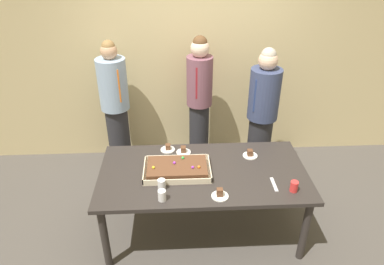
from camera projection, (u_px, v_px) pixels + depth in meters
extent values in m
plane|color=#4C4742|center=(202.00, 228.00, 3.73)|extent=(12.00, 12.00, 0.00)
cube|color=#CCB784|center=(194.00, 47.00, 4.36)|extent=(8.00, 0.12, 3.00)
cube|color=#2D2826|center=(203.00, 173.00, 3.37)|extent=(2.00, 1.01, 0.04)
cylinder|color=#2D2826|center=(105.00, 238.00, 3.14)|extent=(0.07, 0.07, 0.71)
cylinder|color=#2D2826|center=(305.00, 230.00, 3.23)|extent=(0.07, 0.07, 0.71)
cylinder|color=#2D2826|center=(117.00, 180.00, 3.88)|extent=(0.07, 0.07, 0.71)
cylinder|color=#2D2826|center=(280.00, 175.00, 3.96)|extent=(0.07, 0.07, 0.71)
cube|color=beige|center=(177.00, 171.00, 3.35)|extent=(0.64, 0.41, 0.01)
cube|color=beige|center=(177.00, 182.00, 3.16)|extent=(0.64, 0.01, 0.05)
cube|color=beige|center=(177.00, 157.00, 3.50)|extent=(0.64, 0.01, 0.05)
cube|color=beige|center=(144.00, 170.00, 3.32)|extent=(0.01, 0.41, 0.05)
cube|color=beige|center=(210.00, 168.00, 3.35)|extent=(0.01, 0.41, 0.05)
cube|color=brown|center=(177.00, 168.00, 3.33)|extent=(0.57, 0.34, 0.07)
sphere|color=yellow|center=(153.00, 167.00, 3.26)|extent=(0.03, 0.03, 0.03)
sphere|color=purple|center=(193.00, 167.00, 3.26)|extent=(0.03, 0.03, 0.03)
sphere|color=green|center=(183.00, 158.00, 3.40)|extent=(0.03, 0.03, 0.03)
sphere|color=orange|center=(199.00, 167.00, 3.27)|extent=(0.03, 0.03, 0.03)
sphere|color=purple|center=(174.00, 163.00, 3.33)|extent=(0.03, 0.03, 0.03)
cylinder|color=white|center=(250.00, 156.00, 3.58)|extent=(0.15, 0.15, 0.01)
cube|color=brown|center=(250.00, 153.00, 3.57)|extent=(0.05, 0.05, 0.06)
cylinder|color=white|center=(168.00, 150.00, 3.68)|extent=(0.15, 0.15, 0.01)
cube|color=brown|center=(168.00, 147.00, 3.67)|extent=(0.05, 0.05, 0.05)
cylinder|color=white|center=(184.00, 152.00, 3.64)|extent=(0.15, 0.15, 0.01)
cube|color=brown|center=(183.00, 149.00, 3.63)|extent=(0.05, 0.06, 0.06)
cylinder|color=white|center=(220.00, 196.00, 3.04)|extent=(0.15, 0.15, 0.01)
cube|color=brown|center=(220.00, 192.00, 3.02)|extent=(0.05, 0.05, 0.07)
cylinder|color=white|center=(162.00, 184.00, 3.10)|extent=(0.07, 0.07, 0.10)
cylinder|color=red|center=(294.00, 186.00, 3.08)|extent=(0.07, 0.07, 0.10)
cylinder|color=white|center=(162.00, 195.00, 2.98)|extent=(0.07, 0.07, 0.10)
cube|color=silver|center=(274.00, 184.00, 3.18)|extent=(0.03, 0.20, 0.01)
cylinder|color=#28282D|center=(258.00, 147.00, 4.37)|extent=(0.29, 0.29, 0.83)
cylinder|color=#384266|center=(264.00, 94.00, 4.01)|extent=(0.36, 0.36, 0.60)
cube|color=navy|center=(256.00, 96.00, 3.89)|extent=(0.04, 0.02, 0.38)
sphere|color=beige|center=(268.00, 61.00, 3.81)|extent=(0.22, 0.22, 0.22)
sphere|color=#B2A899|center=(269.00, 55.00, 3.78)|extent=(0.17, 0.17, 0.17)
cylinder|color=#28282D|center=(119.00, 138.00, 4.52)|extent=(0.28, 0.28, 0.86)
cylinder|color=#93ADCC|center=(113.00, 84.00, 4.15)|extent=(0.35, 0.35, 0.63)
cube|color=orange|center=(118.00, 86.00, 4.02)|extent=(0.04, 0.02, 0.40)
sphere|color=tan|center=(109.00, 51.00, 3.95)|extent=(0.19, 0.19, 0.19)
sphere|color=olive|center=(108.00, 47.00, 3.92)|extent=(0.15, 0.15, 0.15)
cylinder|color=#28282D|center=(199.00, 136.00, 4.52)|extent=(0.25, 0.25, 0.91)
cylinder|color=#7A4C5B|center=(200.00, 81.00, 4.14)|extent=(0.31, 0.31, 0.60)
cube|color=maroon|center=(197.00, 83.00, 4.00)|extent=(0.04, 0.02, 0.38)
sphere|color=beige|center=(200.00, 48.00, 3.94)|extent=(0.22, 0.22, 0.22)
sphere|color=brown|center=(200.00, 43.00, 3.91)|extent=(0.17, 0.17, 0.17)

